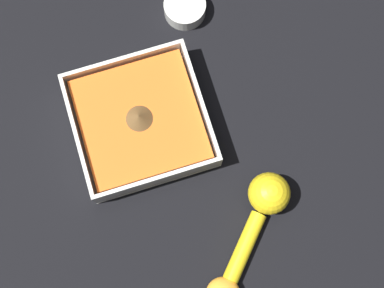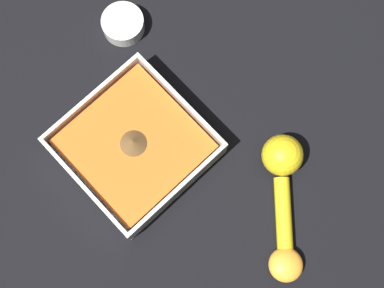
# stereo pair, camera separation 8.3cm
# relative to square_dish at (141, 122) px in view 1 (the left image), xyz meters

# --- Properties ---
(ground_plane) EXTENTS (4.00, 4.00, 0.00)m
(ground_plane) POSITION_rel_square_dish_xyz_m (0.02, -0.02, -0.02)
(ground_plane) COLOR black
(square_dish) EXTENTS (0.20, 0.20, 0.06)m
(square_dish) POSITION_rel_square_dish_xyz_m (0.00, 0.00, 0.00)
(square_dish) COLOR silver
(square_dish) RESTS_ON ground_plane
(spice_bowl) EXTENTS (0.07, 0.07, 0.03)m
(spice_bowl) POSITION_rel_square_dish_xyz_m (0.17, -0.13, -0.01)
(spice_bowl) COLOR silver
(spice_bowl) RESTS_ON ground_plane
(lemon_squeezer) EXTENTS (0.15, 0.14, 0.06)m
(lemon_squeezer) POSITION_rel_square_dish_xyz_m (-0.18, -0.14, 0.01)
(lemon_squeezer) COLOR yellow
(lemon_squeezer) RESTS_ON ground_plane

